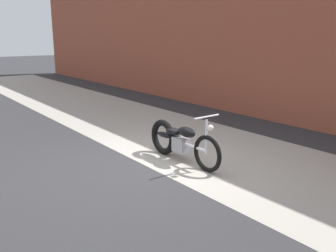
# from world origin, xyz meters

# --- Properties ---
(ground_plane) EXTENTS (80.00, 80.00, 0.00)m
(ground_plane) POSITION_xyz_m (0.00, 0.00, 0.00)
(ground_plane) COLOR #2D2D30
(sidewalk_slab) EXTENTS (36.00, 3.50, 0.01)m
(sidewalk_slab) POSITION_xyz_m (0.00, 1.75, 0.00)
(sidewalk_slab) COLOR #9E998E
(sidewalk_slab) RESTS_ON ground
(brick_building_wall) EXTENTS (36.00, 0.50, 5.67)m
(brick_building_wall) POSITION_xyz_m (0.00, 5.20, 2.83)
(brick_building_wall) COLOR brown
(brick_building_wall) RESTS_ON ground
(motorcycle_black) EXTENTS (2.01, 0.58, 1.03)m
(motorcycle_black) POSITION_xyz_m (0.12, 0.70, 0.40)
(motorcycle_black) COLOR black
(motorcycle_black) RESTS_ON ground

